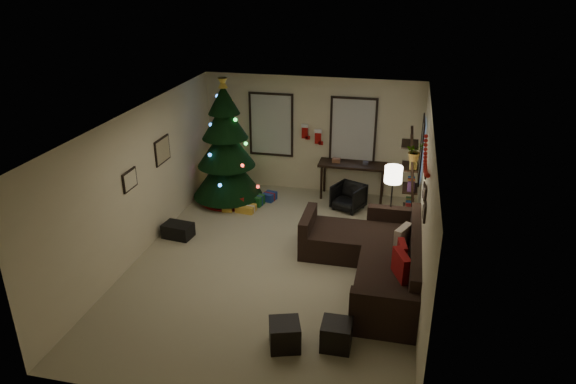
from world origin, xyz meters
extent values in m
plane|color=tan|center=(0.00, 0.00, 0.00)|extent=(7.00, 7.00, 0.00)
plane|color=white|center=(0.00, 0.00, 2.70)|extent=(7.00, 7.00, 0.00)
plane|color=beige|center=(0.00, 3.50, 1.35)|extent=(5.00, 0.00, 5.00)
plane|color=beige|center=(0.00, -3.50, 1.35)|extent=(5.00, 0.00, 5.00)
plane|color=beige|center=(-2.50, 0.00, 1.35)|extent=(0.00, 7.00, 7.00)
plane|color=beige|center=(2.50, 0.00, 1.35)|extent=(0.00, 7.00, 7.00)
cube|color=#728CB2|center=(-0.95, 3.47, 1.55)|extent=(0.94, 0.02, 1.35)
cube|color=beige|center=(-0.95, 3.47, 1.55)|extent=(0.94, 0.03, 1.35)
cube|color=#728CB2|center=(0.95, 3.47, 1.55)|extent=(0.94, 0.02, 1.35)
cube|color=beige|center=(0.95, 3.47, 1.55)|extent=(0.94, 0.03, 1.35)
cube|color=#728CB2|center=(2.47, 2.55, 1.50)|extent=(0.05, 0.27, 1.17)
cube|color=beige|center=(2.47, 2.55, 1.50)|extent=(0.05, 0.45, 1.17)
cylinder|color=black|center=(-1.72, 2.43, 0.17)|extent=(0.11, 0.11, 0.34)
cone|color=black|center=(-1.72, 2.43, 0.69)|extent=(1.56, 1.56, 1.09)
cone|color=black|center=(-1.72, 2.43, 1.32)|extent=(1.28, 1.28, 0.92)
cone|color=black|center=(-1.72, 2.43, 1.89)|extent=(1.01, 1.01, 0.80)
cone|color=black|center=(-1.72, 2.43, 2.35)|extent=(0.69, 0.69, 0.63)
cylinder|color=maroon|center=(-1.72, 2.43, 0.02)|extent=(1.26, 1.26, 0.05)
cube|color=gold|center=(-1.15, 1.95, 0.07)|extent=(0.40, 0.30, 0.15)
cube|color=navy|center=(-0.80, 2.65, 0.09)|extent=(0.25, 0.30, 0.18)
cube|color=silver|center=(-1.95, 2.10, 0.12)|extent=(0.30, 0.22, 0.25)
cube|color=maroon|center=(-1.35, 2.05, 0.15)|extent=(0.28, 0.25, 0.30)
cube|color=#14591E|center=(-1.05, 2.35, 0.11)|extent=(0.35, 0.28, 0.22)
cube|color=gold|center=(-1.55, 1.90, 0.10)|extent=(0.22, 0.22, 0.20)
cube|color=black|center=(2.03, -0.22, 0.24)|extent=(1.02, 2.71, 0.47)
cube|color=black|center=(2.44, -0.22, 0.70)|extent=(0.20, 2.71, 0.46)
cube|color=black|center=(2.03, -1.67, 0.37)|extent=(1.02, 0.20, 0.74)
cube|color=black|center=(2.03, 1.23, 0.37)|extent=(1.02, 0.20, 0.74)
cube|color=black|center=(1.04, 0.63, 0.24)|extent=(0.96, 1.02, 0.47)
cube|color=black|center=(0.47, 0.63, 0.37)|extent=(0.18, 1.02, 0.74)
cube|color=maroon|center=(2.21, -0.76, 0.64)|extent=(0.31, 0.52, 0.50)
cube|color=maroon|center=(2.21, -0.31, 0.64)|extent=(0.17, 0.41, 0.40)
cube|color=#BBAA97|center=(2.21, 0.24, 0.63)|extent=(0.30, 0.46, 0.45)
cube|color=black|center=(0.69, -2.19, 0.20)|extent=(0.53, 0.53, 0.40)
cube|color=black|center=(1.39, -2.03, 0.20)|extent=(0.42, 0.42, 0.40)
cube|color=black|center=(1.02, 3.22, 0.81)|extent=(1.55, 0.55, 0.06)
cylinder|color=black|center=(0.34, 3.00, 0.39)|extent=(0.06, 0.06, 0.77)
cylinder|color=black|center=(0.34, 3.44, 0.39)|extent=(0.06, 0.06, 0.77)
cylinder|color=black|center=(1.70, 3.00, 0.39)|extent=(0.06, 0.06, 0.77)
cylinder|color=black|center=(1.70, 3.44, 0.39)|extent=(0.06, 0.06, 0.77)
imported|color=black|center=(1.01, 2.57, 0.29)|extent=(0.73, 0.71, 0.58)
cube|color=black|center=(2.32, 1.70, 1.03)|extent=(0.05, 0.05, 2.07)
cube|color=black|center=(2.32, 2.25, 1.03)|extent=(0.05, 0.05, 2.07)
cube|color=black|center=(2.29, 1.98, 0.40)|extent=(0.30, 0.57, 0.03)
cube|color=black|center=(2.29, 1.98, 0.86)|extent=(0.30, 0.57, 0.03)
cube|color=black|center=(2.29, 1.98, 1.32)|extent=(0.30, 0.57, 0.03)
cube|color=black|center=(2.29, 1.98, 1.78)|extent=(0.30, 0.57, 0.03)
imported|color=#4C4C4C|center=(2.30, 1.65, 1.81)|extent=(0.58, 0.57, 0.49)
cylinder|color=black|center=(1.95, 1.25, 0.01)|extent=(0.27, 0.27, 0.03)
cylinder|color=black|center=(1.95, 1.25, 0.68)|extent=(0.03, 0.03, 1.31)
cylinder|color=white|center=(1.95, 1.25, 1.41)|extent=(0.33, 0.33, 0.31)
cube|color=black|center=(-2.48, 0.92, 1.65)|extent=(0.04, 0.60, 0.50)
cube|color=tan|center=(-2.48, 0.92, 1.65)|extent=(0.01, 0.54, 0.45)
cube|color=black|center=(-2.48, -0.40, 1.55)|extent=(0.04, 0.45, 0.35)
cube|color=beige|center=(-2.48, -0.40, 1.55)|extent=(0.01, 0.41, 0.31)
cube|color=black|center=(2.48, -0.60, 1.55)|extent=(0.03, 0.22, 0.28)
cube|color=black|center=(2.48, -0.25, 1.70)|extent=(0.03, 0.18, 0.22)
cube|color=black|center=(2.48, -0.25, 1.40)|extent=(0.03, 0.20, 0.16)
cube|color=black|center=(2.48, 0.10, 1.58)|extent=(0.03, 0.26, 0.20)
cube|color=black|center=(2.48, 0.45, 1.48)|extent=(0.03, 0.18, 0.24)
cube|color=black|center=(2.48, 0.45, 1.78)|extent=(0.03, 0.16, 0.16)
cube|color=#990F0C|center=(-0.15, 3.45, 1.43)|extent=(0.14, 0.04, 0.30)
cube|color=white|center=(-0.15, 3.45, 1.58)|extent=(0.16, 0.05, 0.08)
cube|color=#990F0C|center=(-0.08, 3.45, 1.30)|extent=(0.10, 0.04, 0.08)
cube|color=#990F0C|center=(0.18, 3.32, 1.36)|extent=(0.14, 0.04, 0.30)
cube|color=white|center=(0.18, 3.32, 1.51)|extent=(0.16, 0.05, 0.08)
cube|color=#990F0C|center=(0.25, 3.32, 1.23)|extent=(0.10, 0.04, 0.08)
cube|color=black|center=(-2.11, 0.53, 0.14)|extent=(0.61, 0.45, 0.28)
camera|label=1|loc=(2.06, -8.04, 4.97)|focal=32.99mm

